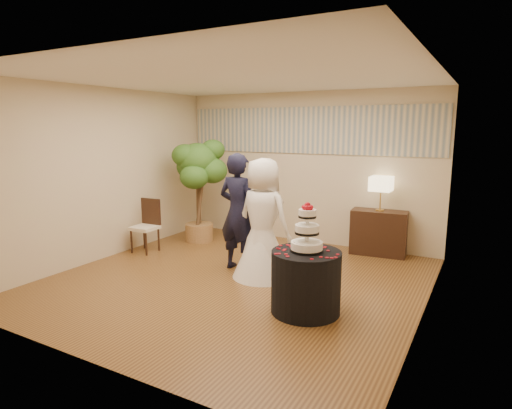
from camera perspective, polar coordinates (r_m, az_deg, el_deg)
The scene contains 15 objects.
floor at distance 6.21m, azimuth -2.64°, elevation -10.08°, with size 5.00×5.00×0.00m, color brown.
ceiling at distance 5.86m, azimuth -2.87°, elevation 16.54°, with size 5.00×5.00×0.00m, color white.
wall_back at distance 8.09m, azimuth 6.63°, elevation 4.83°, with size 5.00×0.06×2.80m, color beige.
wall_front at distance 4.00m, azimuth -21.95°, elevation -1.45°, with size 5.00×0.06×2.80m, color beige.
wall_left at distance 7.49m, azimuth -19.29°, elevation 3.89°, with size 0.06×5.00×2.80m, color beige.
wall_right at distance 5.04m, azimuth 22.21°, elevation 0.83°, with size 0.06×5.00×2.80m, color beige.
mural_border at distance 8.04m, azimuth 6.68°, elevation 9.79°, with size 4.90×0.02×0.85m, color #A8A99A.
groom at distance 6.46m, azimuth -2.37°, elevation -1.03°, with size 0.65×0.43×1.79m, color black.
bride at distance 6.13m, azimuth 0.93°, elevation -1.87°, with size 0.89×0.89×1.74m, color white.
cake_table at distance 5.13m, azimuth 6.67°, elevation -10.21°, with size 0.82×0.82×0.74m, color black.
wedding_cake at distance 4.94m, azimuth 6.83°, elevation -3.00°, with size 0.38×0.38×0.58m, color white, non-canonical shape.
console at distance 7.62m, azimuth 16.03°, elevation -3.61°, with size 0.92×0.41×0.77m, color black.
table_lamp at distance 7.49m, azimuth 16.28°, elevation 1.39°, with size 0.35×0.35×0.58m, color beige, non-canonical shape.
ficus_tree at distance 8.14m, azimuth -7.71°, elevation 1.91°, with size 0.94×0.94×1.97m, color #325F1E, non-canonical shape.
side_chair at distance 7.69m, azimuth -14.64°, elevation -2.81°, with size 0.42×0.44×0.92m, color black, non-canonical shape.
Camera 1 is at (3.07, -4.95, 2.16)m, focal length 30.00 mm.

